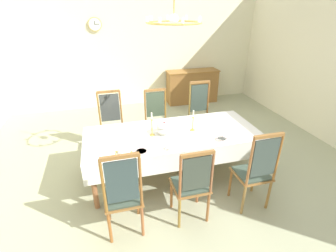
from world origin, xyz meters
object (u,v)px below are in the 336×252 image
chair_north_a (112,124)px  chair_north_b (157,119)px  candlestick_west (152,126)px  chandelier (174,22)px  soup_tureen (164,128)px  bowl_far_left (222,139)px  spoon_primary (132,153)px  mounted_clock (95,24)px  candlestick_east (193,123)px  chair_south_a (123,194)px  bowl_far_right (170,148)px  dining_table (173,137)px  bowl_near_right (124,152)px  chair_north_c (201,113)px  spoon_secondary (116,152)px  bowl_near_left (141,152)px  chair_south_c (256,170)px  chair_south_b (192,183)px  sideboard (192,86)px

chair_north_a → chair_north_b: bearing=179.8°
candlestick_west → chandelier: bearing=-0.0°
soup_tureen → bowl_far_left: (0.75, -0.40, -0.08)m
spoon_primary → mounted_clock: 4.04m
candlestick_east → chandelier: (-0.32, -0.00, 1.44)m
chair_south_a → bowl_far_right: (0.71, 0.53, 0.19)m
dining_table → bowl_far_right: bowl_far_right is taller
bowl_near_right → bowl_far_left: size_ratio=1.02×
chair_north_a → chair_north_b: chair_north_a is taller
bowl_near_right → mounted_clock: bearing=92.8°
chair_north_c → candlestick_west: (-1.17, -0.96, 0.32)m
candlestick_east → spoon_secondary: (-1.20, -0.35, -0.13)m
bowl_far_left → chair_north_a: bearing=137.5°
bowl_near_left → bowl_near_right: 0.23m
bowl_near_right → spoon_secondary: bearing=165.7°
mounted_clock → chandelier: 3.53m
dining_table → mounted_clock: (-0.96, 3.39, 1.41)m
chair_north_c → bowl_far_right: (-1.01, -1.40, 0.18)m
chair_south_c → candlestick_east: bearing=118.9°
soup_tureen → candlestick_west: 0.19m
candlestick_east → chandelier: size_ratio=0.47×
spoon_secondary → chair_south_c: bearing=-4.1°
dining_table → soup_tureen: 0.22m
candlestick_east → bowl_far_right: (-0.48, -0.43, -0.12)m
chair_north_b → soup_tureen: chair_north_b is taller
spoon_secondary → chandelier: chandelier is taller
chair_south_a → bowl_far_right: size_ratio=8.27×
chair_south_c → chandelier: chandelier is taller
chair_north_c → chair_south_b: bearing=65.3°
chair_south_c → chair_north_a: bearing=131.9°
bowl_near_left → spoon_secondary: (-0.32, 0.09, -0.01)m
chair_north_c → sideboard: 2.28m
candlestick_east → bowl_far_left: bearing=-53.8°
chair_south_a → chair_south_c: bearing=0.0°
chair_north_c → bowl_near_right: 2.12m
bowl_far_right → spoon_primary: bowl_far_right is taller
bowl_far_left → chair_south_c: bearing=-67.2°
sideboard → bowl_near_left: bearing=60.3°
soup_tureen → bowl_near_left: (-0.43, -0.44, -0.08)m
bowl_far_right → mounted_clock: 4.12m
chair_south_a → candlestick_east: 1.56m
chair_south_c → candlestick_east: (-0.53, 0.96, 0.31)m
bowl_near_right → candlestick_west: bearing=39.0°
chair_south_b → chair_south_c: chair_south_c is taller
bowl_far_left → chair_south_a: bearing=-159.5°
chair_south_b → chair_north_c: bearing=65.3°
candlestick_east → sideboard: candlestick_east is taller
bowl_near_right → chair_south_a: bearing=-98.7°
chair_north_a → chair_south_c: 2.58m
chair_south_a → chair_south_c: chair_south_a is taller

